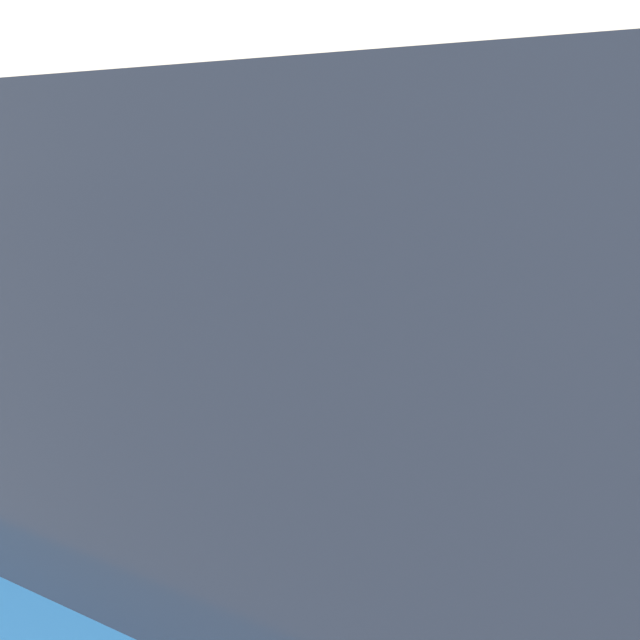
# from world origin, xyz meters

# --- Properties ---
(ground_plane) EXTENTS (60.00, 60.00, 0.00)m
(ground_plane) POSITION_xyz_m (0.00, 0.00, 0.00)
(ground_plane) COLOR #515154
(sidewalk) EXTENTS (24.00, 2.80, 0.14)m
(sidewalk) POSITION_xyz_m (0.00, 2.20, 0.07)
(sidewalk) COLOR #BCB7AD
(sidewalk) RESTS_ON ground_plane
(parking_meter) EXTENTS (0.20, 0.13, 1.38)m
(parking_meter) POSITION_xyz_m (0.54, 1.04, 1.03)
(parking_meter) COLOR gray
(parking_meter) RESTS_ON sidewalk
(parked_car_beside_meter) EXTENTS (5.00, 2.02, 1.87)m
(parked_car_beside_meter) POSITION_xyz_m (1.54, -0.29, 0.92)
(parked_car_beside_meter) COLOR black
(parked_car_beside_meter) RESTS_ON ground_plane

